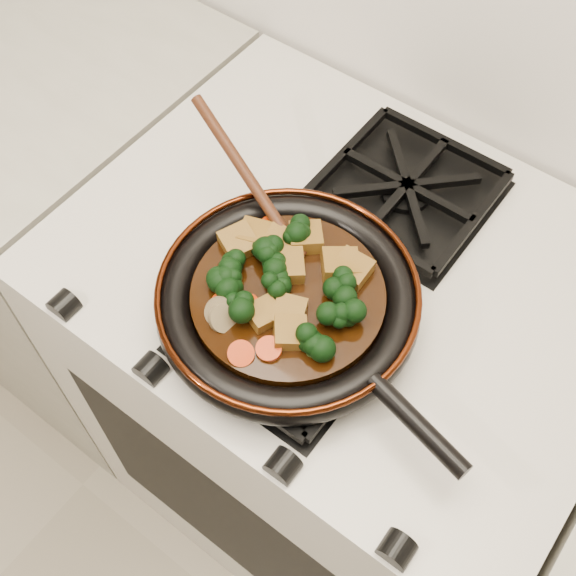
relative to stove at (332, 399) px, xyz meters
The scene contains 34 objects.
stove is the anchor object (origin of this frame).
burner_grate_front 0.48m from the stove, 90.00° to the right, with size 0.23×0.23×0.03m, color black, non-canonical shape.
burner_grate_back 0.48m from the stove, 90.00° to the left, with size 0.23×0.23×0.03m, color black, non-canonical shape.
skillet 0.51m from the stove, 94.94° to the right, with size 0.44×0.32×0.05m.
braising_sauce 0.51m from the stove, 96.01° to the right, with size 0.24×0.24×0.02m, color black.
tofu_cube_0 0.53m from the stove, 109.49° to the right, with size 0.04×0.04×0.02m, color brown.
tofu_cube_1 0.54m from the stove, 86.88° to the right, with size 0.04×0.04×0.02m, color brown.
tofu_cube_2 0.54m from the stove, 135.03° to the right, with size 0.04×0.04×0.02m, color brown.
tofu_cube_3 0.53m from the stove, 132.43° to the right, with size 0.04×0.04×0.02m, color brown.
tofu_cube_4 0.52m from the stove, 131.66° to the right, with size 0.04×0.04×0.02m, color brown.
tofu_cube_5 0.54m from the stove, 95.12° to the right, with size 0.04×0.03×0.02m, color brown.
tofu_cube_6 0.53m from the stove, 139.03° to the right, with size 0.04×0.04×0.02m, color brown.
tofu_cube_7 0.52m from the stove, 57.77° to the right, with size 0.04×0.04×0.02m, color brown.
tofu_cube_8 0.54m from the stove, 81.42° to the right, with size 0.04×0.04×0.02m, color brown.
tofu_cube_9 0.52m from the stove, 71.99° to the right, with size 0.04×0.04×0.02m, color brown.
broccoli_floret_0 0.55m from the stove, 71.29° to the right, with size 0.06×0.06×0.05m, color black, non-canonical shape.
broccoli_floret_1 0.54m from the stove, 117.69° to the right, with size 0.06×0.06×0.05m, color black, non-canonical shape.
broccoli_floret_2 0.55m from the stove, 102.56° to the right, with size 0.06×0.06×0.05m, color black, non-canonical shape.
broccoli_floret_3 0.53m from the stove, 126.61° to the right, with size 0.06×0.06×0.05m, color black, non-canonical shape.
broccoli_floret_4 0.53m from the stove, 128.72° to the right, with size 0.06×0.06×0.06m, color black, non-canonical shape.
broccoli_floret_5 0.53m from the stove, 62.94° to the right, with size 0.06×0.06×0.05m, color black, non-canonical shape.
broccoli_floret_6 0.53m from the stove, 106.65° to the right, with size 0.06×0.06×0.05m, color black, non-canonical shape.
broccoli_floret_7 0.54m from the stove, 61.80° to the right, with size 0.06×0.06×0.05m, color black, non-canonical shape.
broccoli_floret_8 0.55m from the stove, 114.40° to the right, with size 0.06×0.06×0.05m, color black, non-canonical shape.
broccoli_floret_9 0.53m from the stove, 103.19° to the right, with size 0.06×0.06×0.05m, color black, non-canonical shape.
carrot_coin_0 0.52m from the stove, 147.78° to the right, with size 0.03×0.03×0.01m, color red.
carrot_coin_1 0.55m from the stove, 110.02° to the right, with size 0.03×0.03×0.01m, color red.
carrot_coin_2 0.56m from the stove, 91.24° to the right, with size 0.03×0.03×0.01m, color red.
carrot_coin_3 0.54m from the stove, 104.05° to the right, with size 0.03×0.03×0.01m, color red.
carrot_coin_4 0.55m from the stove, 85.00° to the right, with size 0.03×0.03×0.01m, color red.
mushroom_slice_0 0.52m from the stove, 140.35° to the right, with size 0.03×0.03×0.01m, color olive.
mushroom_slice_1 0.55m from the stove, 106.62° to the right, with size 0.04×0.04×0.01m, color olive.
mushroom_slice_2 0.55m from the stove, 104.11° to the right, with size 0.04×0.04×0.01m, color olive.
wooden_spoon 0.55m from the stove, 159.64° to the right, with size 0.14×0.07×0.23m.
Camera 1 is at (0.27, 1.20, 1.69)m, focal length 45.00 mm.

